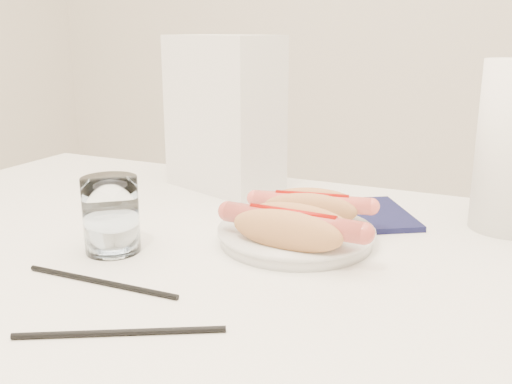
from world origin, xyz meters
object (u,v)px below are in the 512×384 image
at_px(hotdog_right, 292,228).
at_px(napkin_box, 224,114).
at_px(water_glass, 111,215).
at_px(plate, 296,237).
at_px(hotdog_left, 312,207).
at_px(table, 205,291).

bearing_deg(hotdog_right, napkin_box, 134.40).
bearing_deg(water_glass, plate, 32.12).
xyz_separation_m(hotdog_right, water_glass, (-0.22, -0.07, 0.01)).
xyz_separation_m(hotdog_right, napkin_box, (-0.23, 0.27, 0.09)).
bearing_deg(hotdog_left, plate, -106.32).
distance_m(hotdog_right, water_glass, 0.23).
relative_size(table, napkin_box, 4.47).
xyz_separation_m(table, hotdog_left, (0.11, 0.12, 0.10)).
bearing_deg(hotdog_left, table, -141.77).
height_order(hotdog_right, napkin_box, napkin_box).
distance_m(plate, hotdog_right, 0.06).
bearing_deg(plate, hotdog_right, -74.72).
bearing_deg(napkin_box, hotdog_right, -28.67).
relative_size(hotdog_left, water_glass, 1.68).
bearing_deg(table, plate, 36.09).
bearing_deg(water_glass, hotdog_right, 18.80).
distance_m(table, plate, 0.14).
xyz_separation_m(plate, water_glass, (-0.20, -0.13, 0.04)).
bearing_deg(water_glass, napkin_box, 92.60).
height_order(plate, napkin_box, napkin_box).
height_order(table, hotdog_right, hotdog_right).
relative_size(table, plate, 5.91).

